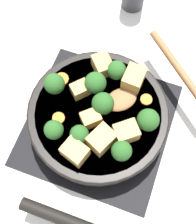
# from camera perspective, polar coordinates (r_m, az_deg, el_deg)

# --- Properties ---
(ground_plane) EXTENTS (2.40, 2.40, 0.00)m
(ground_plane) POSITION_cam_1_polar(r_m,az_deg,el_deg) (0.70, 0.00, -2.32)
(ground_plane) COLOR silver
(front_burner_grate) EXTENTS (0.31, 0.31, 0.03)m
(front_burner_grate) POSITION_cam_1_polar(r_m,az_deg,el_deg) (0.69, 0.00, -1.98)
(front_burner_grate) COLOR black
(front_burner_grate) RESTS_ON ground_plane
(skillet_pan) EXTENTS (0.37, 0.29, 0.05)m
(skillet_pan) POSITION_cam_1_polar(r_m,az_deg,el_deg) (0.65, -0.07, -0.89)
(skillet_pan) COLOR black
(skillet_pan) RESTS_ON front_burner_grate
(wooden_spoon) EXTENTS (0.23, 0.22, 0.02)m
(wooden_spoon) POSITION_cam_1_polar(r_m,az_deg,el_deg) (0.66, 10.18, 5.18)
(wooden_spoon) COLOR olive
(wooden_spoon) RESTS_ON skillet_pan
(tofu_cube_center_large) EXTENTS (0.05, 0.05, 0.04)m
(tofu_cube_center_large) POSITION_cam_1_polar(r_m,az_deg,el_deg) (0.59, -4.23, -7.25)
(tofu_cube_center_large) COLOR tan
(tofu_cube_center_large) RESTS_ON skillet_pan
(tofu_cube_near_handle) EXTENTS (0.06, 0.06, 0.04)m
(tofu_cube_near_handle) POSITION_cam_1_polar(r_m,az_deg,el_deg) (0.66, 0.84, 8.54)
(tofu_cube_near_handle) COLOR tan
(tofu_cube_near_handle) RESTS_ON skillet_pan
(tofu_cube_east_chunk) EXTENTS (0.04, 0.04, 0.03)m
(tofu_cube_east_chunk) POSITION_cam_1_polar(r_m,az_deg,el_deg) (0.63, -3.28, 4.14)
(tofu_cube_east_chunk) COLOR tan
(tofu_cube_east_chunk) RESTS_ON skillet_pan
(tofu_cube_west_chunk) EXTENTS (0.06, 0.06, 0.04)m
(tofu_cube_west_chunk) POSITION_cam_1_polar(r_m,az_deg,el_deg) (0.60, 5.14, -3.72)
(tofu_cube_west_chunk) COLOR tan
(tofu_cube_west_chunk) RESTS_ON skillet_pan
(tofu_cube_back_piece) EXTENTS (0.05, 0.05, 0.03)m
(tofu_cube_back_piece) POSITION_cam_1_polar(r_m,az_deg,el_deg) (0.61, -1.31, -1.19)
(tofu_cube_back_piece) COLOR tan
(tofu_cube_back_piece) RESTS_ON skillet_pan
(tofu_cube_front_piece) EXTENTS (0.06, 0.06, 0.04)m
(tofu_cube_front_piece) POSITION_cam_1_polar(r_m,az_deg,el_deg) (0.59, 0.63, -5.08)
(tofu_cube_front_piece) COLOR tan
(tofu_cube_front_piece) RESTS_ON skillet_pan
(tofu_cube_mid_small) EXTENTS (0.05, 0.04, 0.04)m
(tofu_cube_mid_small) POSITION_cam_1_polar(r_m,az_deg,el_deg) (0.64, 6.53, 6.06)
(tofu_cube_mid_small) COLOR tan
(tofu_cube_mid_small) RESTS_ON skillet_pan
(broccoli_floret_near_spoon) EXTENTS (0.04, 0.04, 0.05)m
(broccoli_floret_near_spoon) POSITION_cam_1_polar(r_m,az_deg,el_deg) (0.62, -0.49, 5.34)
(broccoli_floret_near_spoon) COLOR #709956
(broccoli_floret_near_spoon) RESTS_ON skillet_pan
(broccoli_floret_center_top) EXTENTS (0.04, 0.04, 0.04)m
(broccoli_floret_center_top) POSITION_cam_1_polar(r_m,az_deg,el_deg) (0.59, -3.44, -4.13)
(broccoli_floret_center_top) COLOR #709956
(broccoli_floret_center_top) RESTS_ON skillet_pan
(broccoli_floret_east_rim) EXTENTS (0.04, 0.04, 0.05)m
(broccoli_floret_east_rim) POSITION_cam_1_polar(r_m,az_deg,el_deg) (0.63, -7.97, 5.10)
(broccoli_floret_east_rim) COLOR #709956
(broccoli_floret_east_rim) RESTS_ON skillet_pan
(broccoli_floret_west_rim) EXTENTS (0.04, 0.04, 0.05)m
(broccoli_floret_west_rim) POSITION_cam_1_polar(r_m,az_deg,el_deg) (0.58, 4.32, -7.10)
(broccoli_floret_west_rim) COLOR #709956
(broccoli_floret_west_rim) RESTS_ON skillet_pan
(broccoli_floret_north_edge) EXTENTS (0.04, 0.04, 0.05)m
(broccoli_floret_north_edge) POSITION_cam_1_polar(r_m,az_deg,el_deg) (0.59, -8.08, -3.25)
(broccoli_floret_north_edge) COLOR #709956
(broccoli_floret_north_edge) RESTS_ON skillet_pan
(broccoli_floret_south_cluster) EXTENTS (0.04, 0.04, 0.05)m
(broccoli_floret_south_cluster) POSITION_cam_1_polar(r_m,az_deg,el_deg) (0.60, 9.14, -1.45)
(broccoli_floret_south_cluster) COLOR #709956
(broccoli_floret_south_cluster) RESTS_ON skillet_pan
(broccoli_floret_mid_floret) EXTENTS (0.04, 0.04, 0.05)m
(broccoli_floret_mid_floret) POSITION_cam_1_polar(r_m,az_deg,el_deg) (0.61, 0.91, 1.55)
(broccoli_floret_mid_floret) COLOR #709956
(broccoli_floret_mid_floret) RESTS_ON skillet_pan
(broccoli_floret_small_inner) EXTENTS (0.04, 0.04, 0.05)m
(broccoli_floret_small_inner) POSITION_cam_1_polar(r_m,az_deg,el_deg) (0.64, 3.38, 7.62)
(broccoli_floret_small_inner) COLOR #709956
(broccoli_floret_small_inner) RESTS_ON skillet_pan
(carrot_slice_orange_thin) EXTENTS (0.03, 0.03, 0.01)m
(carrot_slice_orange_thin) POSITION_cam_1_polar(r_m,az_deg,el_deg) (0.66, -6.67, 5.99)
(carrot_slice_orange_thin) COLOR orange
(carrot_slice_orange_thin) RESTS_ON skillet_pan
(carrot_slice_near_center) EXTENTS (0.02, 0.02, 0.01)m
(carrot_slice_near_center) POSITION_cam_1_polar(r_m,az_deg,el_deg) (0.64, 8.80, 2.26)
(carrot_slice_near_center) COLOR orange
(carrot_slice_near_center) RESTS_ON skillet_pan
(carrot_slice_edge_slice) EXTENTS (0.02, 0.02, 0.01)m
(carrot_slice_edge_slice) POSITION_cam_1_polar(r_m,az_deg,el_deg) (0.63, -7.22, -1.13)
(carrot_slice_edge_slice) COLOR orange
(carrot_slice_edge_slice) RESTS_ON skillet_pan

